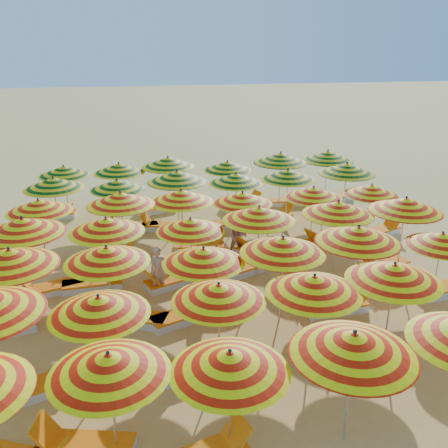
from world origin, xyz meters
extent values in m
plane|color=#DDBE62|center=(0.00, 0.00, 0.00)|extent=(120.00, 120.00, 0.00)
cylinder|color=silver|center=(-3.09, -6.36, 1.03)|extent=(0.04, 0.04, 2.06)
cone|color=orange|center=(-3.09, -6.36, 1.93)|extent=(2.27, 2.27, 0.39)
sphere|color=black|center=(-3.09, -6.36, 2.15)|extent=(0.07, 0.07, 0.07)
cylinder|color=silver|center=(-1.12, -6.62, 1.03)|extent=(0.04, 0.04, 2.05)
cone|color=orange|center=(-1.12, -6.62, 1.92)|extent=(2.07, 2.07, 0.39)
sphere|color=black|center=(-1.12, -6.62, 2.14)|extent=(0.07, 0.07, 0.07)
cylinder|color=silver|center=(1.01, -6.69, 1.11)|extent=(0.04, 0.04, 2.22)
cone|color=orange|center=(1.01, -6.69, 2.07)|extent=(2.31, 2.31, 0.42)
sphere|color=black|center=(1.01, -6.69, 2.31)|extent=(0.07, 0.07, 0.07)
cylinder|color=silver|center=(-3.37, -4.38, 1.03)|extent=(0.04, 0.04, 2.06)
cone|color=orange|center=(-3.37, -4.38, 1.92)|extent=(2.37, 2.37, 0.39)
sphere|color=black|center=(-3.37, -4.38, 2.14)|extent=(0.07, 0.07, 0.07)
cylinder|color=silver|center=(-0.92, -4.21, 1.01)|extent=(0.04, 0.04, 2.03)
cone|color=orange|center=(-0.92, -4.21, 1.89)|extent=(2.37, 2.37, 0.39)
sphere|color=black|center=(-0.92, -4.21, 2.11)|extent=(0.07, 0.07, 0.07)
cylinder|color=silver|center=(1.15, -4.32, 1.05)|extent=(0.04, 0.04, 2.10)
cone|color=orange|center=(1.15, -4.32, 1.96)|extent=(2.76, 2.76, 0.40)
sphere|color=black|center=(1.15, -4.32, 2.19)|extent=(0.07, 0.07, 0.07)
cylinder|color=silver|center=(3.06, -4.17, 1.07)|extent=(0.04, 0.04, 2.15)
cone|color=orange|center=(3.06, -4.17, 2.01)|extent=(2.22, 2.22, 0.41)
sphere|color=black|center=(3.06, -4.17, 2.24)|extent=(0.07, 0.07, 0.07)
cylinder|color=silver|center=(-5.53, -2.11, 1.12)|extent=(0.04, 0.04, 2.25)
cone|color=orange|center=(-5.53, -2.11, 2.10)|extent=(2.54, 2.54, 0.43)
sphere|color=black|center=(-5.53, -2.11, 2.34)|extent=(0.07, 0.07, 0.07)
cylinder|color=silver|center=(-3.32, -2.02, 1.05)|extent=(0.04, 0.04, 2.11)
cone|color=orange|center=(-3.32, -2.02, 1.97)|extent=(2.69, 2.69, 0.40)
sphere|color=black|center=(-3.32, -2.02, 2.20)|extent=(0.07, 0.07, 0.07)
cylinder|color=silver|center=(-0.99, -2.36, 1.02)|extent=(0.04, 0.04, 2.05)
cone|color=orange|center=(-0.99, -2.36, 1.91)|extent=(2.49, 2.49, 0.39)
sphere|color=black|center=(-0.99, -2.36, 2.14)|extent=(0.07, 0.07, 0.07)
cylinder|color=silver|center=(1.00, -2.38, 1.10)|extent=(0.04, 0.04, 2.19)
cone|color=orange|center=(1.00, -2.38, 2.05)|extent=(2.46, 2.46, 0.42)
sphere|color=black|center=(1.00, -2.38, 2.29)|extent=(0.07, 0.07, 0.07)
cylinder|color=silver|center=(3.10, -2.13, 1.12)|extent=(0.04, 0.04, 2.25)
cone|color=orange|center=(3.10, -2.13, 2.10)|extent=(2.91, 2.91, 0.43)
sphere|color=black|center=(3.10, -2.13, 2.34)|extent=(0.07, 0.07, 0.07)
cylinder|color=silver|center=(5.48, -2.21, 0.98)|extent=(0.04, 0.04, 1.95)
cone|color=orange|center=(5.48, -2.21, 1.82)|extent=(2.26, 2.26, 0.37)
sphere|color=black|center=(5.48, -2.21, 2.04)|extent=(0.07, 0.07, 0.07)
cylinder|color=silver|center=(-5.64, -0.06, 1.14)|extent=(0.04, 0.04, 2.28)
cone|color=orange|center=(-5.64, -0.06, 2.13)|extent=(2.80, 2.80, 0.43)
sphere|color=black|center=(-5.64, -0.06, 2.38)|extent=(0.08, 0.08, 0.08)
cylinder|color=silver|center=(-3.43, -0.04, 1.07)|extent=(0.04, 0.04, 2.13)
cone|color=orange|center=(-3.43, -0.04, 1.99)|extent=(2.67, 2.67, 0.41)
sphere|color=black|center=(-3.43, -0.04, 2.22)|extent=(0.07, 0.07, 0.07)
cylinder|color=silver|center=(-1.08, -0.10, 1.00)|extent=(0.04, 0.04, 2.00)
cone|color=orange|center=(-1.08, -0.10, 1.87)|extent=(2.48, 2.48, 0.38)
sphere|color=black|center=(-1.08, -0.10, 2.09)|extent=(0.07, 0.07, 0.07)
cylinder|color=silver|center=(0.96, 0.01, 1.09)|extent=(0.04, 0.04, 2.19)
cone|color=orange|center=(0.96, 0.01, 2.04)|extent=(2.74, 2.74, 0.42)
sphere|color=black|center=(0.96, 0.01, 2.28)|extent=(0.07, 0.07, 0.07)
cylinder|color=silver|center=(3.44, 0.08, 1.10)|extent=(0.04, 0.04, 2.20)
cone|color=orange|center=(3.44, 0.08, 2.05)|extent=(2.53, 2.53, 0.42)
sphere|color=black|center=(3.44, 0.08, 2.29)|extent=(0.07, 0.07, 0.07)
cylinder|color=silver|center=(5.54, -0.10, 1.13)|extent=(0.04, 0.04, 2.25)
cone|color=orange|center=(5.54, -0.10, 2.10)|extent=(2.91, 2.91, 0.43)
sphere|color=black|center=(5.54, -0.10, 2.35)|extent=(0.08, 0.08, 0.08)
cylinder|color=silver|center=(-5.63, 2.25, 1.03)|extent=(0.04, 0.04, 2.06)
cone|color=orange|center=(-5.63, 2.25, 1.92)|extent=(2.43, 2.43, 0.39)
sphere|color=black|center=(-5.63, 2.25, 2.14)|extent=(0.07, 0.07, 0.07)
cylinder|color=silver|center=(-3.08, 2.10, 1.10)|extent=(0.04, 0.04, 2.20)
cone|color=orange|center=(-3.08, 2.10, 2.05)|extent=(2.60, 2.60, 0.42)
sphere|color=black|center=(-3.08, 2.10, 2.30)|extent=(0.07, 0.07, 0.07)
cylinder|color=silver|center=(-1.12, 2.30, 1.06)|extent=(0.04, 0.04, 2.12)
cone|color=orange|center=(-1.12, 2.30, 1.98)|extent=(2.58, 2.58, 0.40)
sphere|color=black|center=(-1.12, 2.30, 2.21)|extent=(0.07, 0.07, 0.07)
cylinder|color=silver|center=(0.91, 2.13, 0.99)|extent=(0.04, 0.04, 1.99)
cone|color=orange|center=(0.91, 2.13, 1.86)|extent=(2.05, 2.05, 0.38)
sphere|color=black|center=(0.91, 2.13, 2.07)|extent=(0.07, 0.07, 0.07)
cylinder|color=silver|center=(3.43, 2.26, 1.00)|extent=(0.04, 0.04, 2.01)
cone|color=orange|center=(3.43, 2.26, 1.87)|extent=(2.34, 2.34, 0.38)
sphere|color=black|center=(3.43, 2.26, 2.09)|extent=(0.07, 0.07, 0.07)
cylinder|color=silver|center=(5.61, 2.36, 0.98)|extent=(0.04, 0.04, 1.95)
cone|color=orange|center=(5.61, 2.36, 1.82)|extent=(2.43, 2.43, 0.37)
sphere|color=black|center=(5.61, 2.36, 2.04)|extent=(0.07, 0.07, 0.07)
cylinder|color=silver|center=(-5.50, 4.49, 1.07)|extent=(0.04, 0.04, 2.15)
cone|color=#706904|center=(-5.50, 4.49, 2.00)|extent=(2.51, 2.51, 0.41)
sphere|color=black|center=(-5.50, 4.49, 2.24)|extent=(0.07, 0.07, 0.07)
cylinder|color=silver|center=(-3.27, 4.40, 1.00)|extent=(0.04, 0.04, 2.00)
cone|color=#706904|center=(-3.27, 4.40, 1.87)|extent=(2.43, 2.43, 0.38)
sphere|color=black|center=(-3.27, 4.40, 2.08)|extent=(0.07, 0.07, 0.07)
cylinder|color=silver|center=(-1.09, 4.38, 1.11)|extent=(0.04, 0.04, 2.22)
cone|color=#706904|center=(-1.09, 4.38, 2.07)|extent=(2.59, 2.59, 0.42)
sphere|color=black|center=(-1.09, 4.38, 2.32)|extent=(0.07, 0.07, 0.07)
cylinder|color=silver|center=(1.11, 4.35, 1.02)|extent=(0.04, 0.04, 2.04)
cone|color=#706904|center=(1.11, 4.35, 1.91)|extent=(2.34, 2.34, 0.39)
sphere|color=black|center=(1.11, 4.35, 2.13)|extent=(0.07, 0.07, 0.07)
cylinder|color=silver|center=(3.15, 4.41, 1.04)|extent=(0.04, 0.04, 2.08)
cone|color=#706904|center=(3.15, 4.41, 1.95)|extent=(2.37, 2.37, 0.40)
sphere|color=black|center=(3.15, 4.41, 2.17)|extent=(0.07, 0.07, 0.07)
cylinder|color=silver|center=(5.51, 4.40, 1.11)|extent=(0.04, 0.04, 2.23)
cone|color=#706904|center=(5.51, 4.40, 2.08)|extent=(2.50, 2.50, 0.42)
sphere|color=black|center=(5.51, 4.40, 2.33)|extent=(0.07, 0.07, 0.07)
cylinder|color=silver|center=(-5.42, 6.66, 1.01)|extent=(0.04, 0.04, 2.02)
cone|color=#706904|center=(-5.42, 6.66, 1.89)|extent=(2.16, 2.16, 0.39)
sphere|color=black|center=(-5.42, 6.66, 2.11)|extent=(0.07, 0.07, 0.07)
cylinder|color=silver|center=(-3.25, 6.57, 1.03)|extent=(0.04, 0.04, 2.06)
cone|color=#706904|center=(-3.25, 6.57, 1.93)|extent=(2.35, 2.35, 0.39)
sphere|color=black|center=(-3.25, 6.57, 2.15)|extent=(0.07, 0.07, 0.07)
cylinder|color=silver|center=(-1.27, 6.72, 1.10)|extent=(0.04, 0.04, 2.20)
cone|color=#706904|center=(-1.27, 6.72, 2.05)|extent=(2.87, 2.87, 0.42)
sphere|color=black|center=(-1.27, 6.72, 2.29)|extent=(0.07, 0.07, 0.07)
cylinder|color=silver|center=(1.15, 6.40, 1.01)|extent=(0.04, 0.04, 2.01)
cone|color=#706904|center=(1.15, 6.40, 1.88)|extent=(2.11, 2.11, 0.38)
sphere|color=black|center=(1.15, 6.40, 2.10)|extent=(0.07, 0.07, 0.07)
cylinder|color=silver|center=(3.40, 6.37, 1.14)|extent=(0.04, 0.04, 2.27)
cone|color=#706904|center=(3.40, 6.37, 2.12)|extent=(2.84, 2.84, 0.43)
sphere|color=black|center=(3.40, 6.37, 2.37)|extent=(0.08, 0.08, 0.08)
cylinder|color=silver|center=(5.51, 6.47, 1.13)|extent=(0.04, 0.04, 2.26)
cone|color=#706904|center=(5.51, 6.47, 2.11)|extent=(2.80, 2.80, 0.43)
sphere|color=black|center=(5.51, 6.47, 2.36)|extent=(0.08, 0.08, 0.08)
cube|color=orange|center=(-3.64, -6.24, 0.23)|extent=(1.79, 0.96, 0.06)
cube|color=orange|center=(-4.32, -6.08, 0.45)|extent=(0.49, 0.65, 0.48)
cube|color=orange|center=(-1.00, -6.65, 0.45)|extent=(0.52, 0.66, 0.48)
cube|color=white|center=(-4.95, -4.52, 0.10)|extent=(1.80, 1.11, 0.20)
cube|color=orange|center=(-4.95, -4.52, 0.23)|extent=(1.80, 1.11, 0.06)
cube|color=white|center=(-1.47, -4.24, 0.10)|extent=(1.80, 1.09, 0.20)
cube|color=orange|center=(-1.47, -4.24, 0.23)|extent=(1.80, 1.09, 0.06)
cube|color=orange|center=(-2.13, -4.46, 0.45)|extent=(0.53, 0.67, 0.48)
cube|color=white|center=(-6.08, -2.03, 0.10)|extent=(1.80, 1.05, 0.20)
cube|color=white|center=(-2.77, -2.06, 0.10)|extent=(1.80, 1.14, 0.20)
cube|color=orange|center=(-2.77, -2.06, 0.23)|extent=(1.80, 1.14, 0.06)
cube|color=orange|center=(-3.43, -1.82, 0.45)|extent=(0.54, 0.67, 0.48)
cube|color=white|center=(-1.54, -2.17, 0.10)|extent=(1.79, 1.19, 0.20)
cube|color=orange|center=(-1.54, -2.17, 0.23)|extent=(1.79, 1.19, 0.06)
cube|color=orange|center=(-0.90, -1.90, 0.45)|extent=(0.56, 0.68, 0.48)
cube|color=white|center=(2.55, -2.37, 0.10)|extent=(1.74, 0.72, 0.20)
cube|color=orange|center=(2.55, -2.37, 0.23)|extent=(1.74, 0.72, 0.06)
cube|color=orange|center=(3.25, -2.31, 0.45)|extent=(0.41, 0.61, 0.48)
cube|color=white|center=(6.03, -1.97, 0.10)|extent=(1.78, 0.92, 0.20)
cube|color=orange|center=(6.03, -1.97, 0.23)|extent=(1.78, 0.92, 0.06)
cube|color=orange|center=(5.35, -2.11, 0.45)|extent=(0.48, 0.64, 0.48)
cube|color=white|center=(-5.09, -0.03, 0.10)|extent=(1.80, 1.14, 0.20)
cube|color=orange|center=(-5.09, -0.03, 0.23)|extent=(1.80, 1.14, 0.06)
cube|color=orange|center=(-5.75, -0.27, 0.45)|extent=(0.54, 0.67, 0.48)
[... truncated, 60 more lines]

